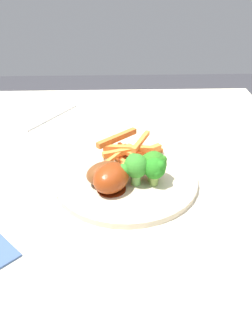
{
  "coord_description": "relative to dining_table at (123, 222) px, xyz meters",
  "views": [
    {
      "loc": [
        -0.59,
        0.01,
        1.15
      ],
      "look_at": [
        -0.02,
        -0.01,
        0.79
      ],
      "focal_mm": 38.3,
      "sensor_mm": 36.0,
      "label": 1
    }
  ],
  "objects": [
    {
      "name": "chicken_drumstick_far",
      "position": [
        -0.04,
        0.03,
        0.15
      ],
      "size": [
        0.08,
        0.13,
        0.04
      ],
      "color": "#4D2310",
      "rests_on": "dinner_plate"
    },
    {
      "name": "dining_table",
      "position": [
        0.0,
        0.0,
        0.0
      ],
      "size": [
        0.99,
        0.81,
        0.75
      ],
      "color": "beige",
      "rests_on": "ground_plane"
    },
    {
      "name": "carrot_fries_pile",
      "position": [
        0.05,
        -0.02,
        0.15
      ],
      "size": [
        0.12,
        0.14,
        0.04
      ],
      "color": "orange",
      "rests_on": "dinner_plate"
    },
    {
      "name": "broccoli_floret_front",
      "position": [
        -0.04,
        -0.02,
        0.17
      ],
      "size": [
        0.05,
        0.05,
        0.06
      ],
      "color": "#75B558",
      "rests_on": "dinner_plate"
    },
    {
      "name": "dinner_plate",
      "position": [
        -0.02,
        -0.01,
        0.12
      ],
      "size": [
        0.27,
        0.27,
        0.01
      ],
      "primitive_type": "cylinder",
      "color": "beige",
      "rests_on": "dining_table"
    },
    {
      "name": "broccoli_floret_middle",
      "position": [
        -0.04,
        -0.06,
        0.17
      ],
      "size": [
        0.05,
        0.04,
        0.06
      ],
      "color": "#8FB252",
      "rests_on": "dinner_plate"
    },
    {
      "name": "fork",
      "position": [
        0.29,
        0.18,
        0.12
      ],
      "size": [
        0.16,
        0.11,
        0.0
      ],
      "primitive_type": "cube",
      "rotation": [
        0.0,
        0.0,
        2.56
      ],
      "color": "silver",
      "rests_on": "dining_table"
    },
    {
      "name": "broccoli_floret_back",
      "position": [
        -0.03,
        -0.06,
        0.17
      ],
      "size": [
        0.05,
        0.05,
        0.06
      ],
      "color": "#8DA947",
      "rests_on": "dinner_plate"
    },
    {
      "name": "chicken_drumstick_near",
      "position": [
        -0.05,
        0.02,
        0.15
      ],
      "size": [
        0.13,
        0.1,
        0.05
      ],
      "color": "#5E1D09",
      "rests_on": "dinner_plate"
    }
  ]
}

